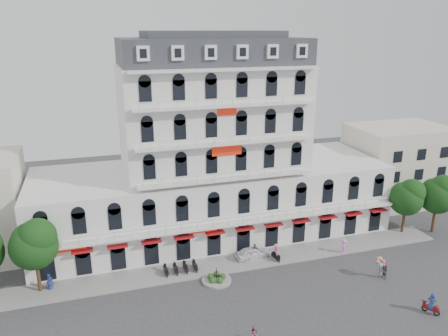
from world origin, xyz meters
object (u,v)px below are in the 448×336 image
rider_east (432,303)px  rider_center (276,252)px  rider_southwest (254,336)px  balloon_vendor (383,268)px  parked_car (252,253)px

rider_east → rider_center: bearing=5.7°
rider_southwest → rider_center: 14.78m
balloon_vendor → rider_center: bearing=144.0°
rider_southwest → balloon_vendor: balloon_vendor is taller
rider_east → balloon_vendor: (-0.63, 6.56, 0.14)m
rider_east → balloon_vendor: bearing=-25.8°
rider_center → balloon_vendor: size_ratio=0.90×
parked_car → rider_east: size_ratio=1.88×
rider_east → balloon_vendor: 6.60m
rider_east → parked_car: bearing=8.9°
parked_car → rider_east: rider_east is taller
rider_southwest → rider_center: rider_center is taller
rider_southwest → balloon_vendor: 18.06m
parked_car → balloon_vendor: balloon_vendor is taller
parked_car → rider_southwest: rider_southwest is taller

